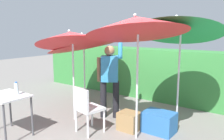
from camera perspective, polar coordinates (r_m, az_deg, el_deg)
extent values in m
plane|color=gray|center=(4.96, -2.11, -13.10)|extent=(24.00, 24.00, 0.00)
cube|color=#38843D|center=(6.73, 10.63, -0.92)|extent=(8.00, 0.70, 1.40)
cylinder|color=silver|center=(4.68, 15.88, -2.78)|extent=(0.04, 0.04, 1.88)
cone|color=green|center=(4.58, 15.95, 10.55)|extent=(1.73, 1.67, 0.92)
sphere|color=silver|center=(4.59, 15.48, 12.55)|extent=(0.05, 0.05, 0.05)
cylinder|color=silver|center=(6.12, -6.72, -1.38)|extent=(0.04, 0.04, 1.51)
cone|color=red|center=(5.99, -7.13, 7.13)|extent=(1.86, 1.83, 0.75)
sphere|color=silver|center=(5.95, -7.39, 8.80)|extent=(0.05, 0.05, 0.05)
cylinder|color=silver|center=(4.10, 6.13, -4.42)|extent=(0.04, 0.04, 1.86)
cone|color=red|center=(3.96, 5.99, 10.79)|extent=(1.77, 1.74, 0.79)
sphere|color=silver|center=(3.96, 5.61, 13.21)|extent=(0.05, 0.05, 0.05)
cylinder|color=silver|center=(5.04, -9.33, -3.03)|extent=(0.04, 0.04, 1.65)
cone|color=red|center=(4.92, -10.02, 7.74)|extent=(1.51, 1.47, 0.77)
sphere|color=silver|center=(4.91, -10.46, 9.38)|extent=(0.05, 0.05, 0.05)
cylinder|color=black|center=(5.20, 0.98, -7.21)|extent=(0.14, 0.14, 0.82)
cylinder|color=black|center=(5.22, -2.11, -7.15)|extent=(0.14, 0.14, 0.82)
cube|color=#338EC6|center=(5.05, -0.58, 0.33)|extent=(0.42, 0.38, 0.56)
sphere|color=#8C6647|center=(5.00, -0.59, 4.74)|extent=(0.22, 0.22, 0.22)
cylinder|color=#338EC6|center=(4.98, 2.06, 5.98)|extent=(0.12, 0.12, 0.56)
cylinder|color=#8C6647|center=(5.08, -3.17, 0.13)|extent=(0.12, 0.12, 0.52)
cylinder|color=silver|center=(4.54, -1.94, -12.33)|extent=(0.04, 0.04, 0.44)
cylinder|color=silver|center=(4.82, -4.91, -11.04)|extent=(0.04, 0.04, 0.44)
cylinder|color=silver|center=(4.33, -5.90, -13.55)|extent=(0.04, 0.04, 0.44)
cylinder|color=silver|center=(4.62, -8.75, -12.07)|extent=(0.04, 0.04, 0.44)
cube|color=silver|center=(4.48, -5.42, -9.32)|extent=(0.52, 0.52, 0.05)
cube|color=silver|center=(4.31, -7.62, -7.03)|extent=(0.44, 0.13, 0.40)
cube|color=#2D6BB7|center=(4.63, 11.42, -12.36)|extent=(0.58, 0.41, 0.40)
cube|color=#9E7A4C|center=(4.66, 4.22, -12.32)|extent=(0.39, 0.33, 0.36)
cylinder|color=#4C4C51|center=(4.58, -18.93, -10.63)|extent=(0.04, 0.04, 0.74)
cylinder|color=#4C4C51|center=(5.17, -23.56, -8.61)|extent=(0.04, 0.04, 0.74)
cylinder|color=#4C4C51|center=(4.33, -24.69, -12.21)|extent=(0.04, 0.04, 0.74)
cube|color=silver|center=(4.64, -24.40, -5.75)|extent=(0.80, 0.60, 0.03)
cylinder|color=silver|center=(4.55, -22.29, -4.27)|extent=(0.07, 0.07, 0.22)
cylinder|color=#2D60B7|center=(4.52, -22.38, -2.79)|extent=(0.04, 0.04, 0.02)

